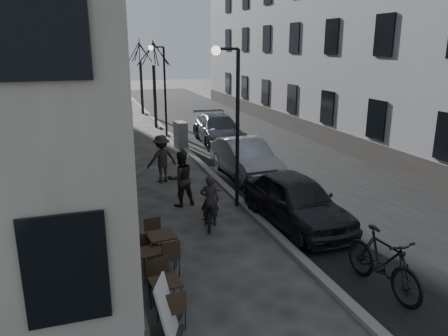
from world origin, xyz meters
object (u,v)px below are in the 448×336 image
sign_board (168,316)px  utility_cabinet (181,135)px  bistro_set_b (151,261)px  car_mid (246,158)px  streetlamp_far (162,81)px  pedestrian_mid (162,159)px  bicycle (210,210)px  tree_near (153,52)px  tree_far (140,51)px  streetlamp_near (232,110)px  car_near (296,200)px  pedestrian_near (181,179)px  car_far (218,129)px  bistro_set_c (162,246)px  pedestrian_far (109,145)px  moped (383,262)px  bistro_set_a (166,294)px

sign_board → utility_cabinet: bearing=99.4°
bistro_set_b → car_mid: (4.86, 6.72, 0.34)m
streetlamp_far → pedestrian_mid: 9.06m
streetlamp_far → sign_board: bearing=-100.4°
bicycle → tree_near: bearing=-75.3°
tree_far → bicycle: bearing=-93.1°
streetlamp_near → car_near: 3.37m
pedestrian_near → pedestrian_mid: (-0.12, 2.77, -0.00)m
utility_cabinet → tree_near: bearing=87.1°
bicycle → bistro_set_b: bearing=68.4°
pedestrian_mid → car_far: pedestrian_mid is taller
bistro_set_c → pedestrian_far: bearing=86.8°
streetlamp_near → tree_near: bearing=89.7°
bicycle → pedestrian_near: 1.95m
bistro_set_c → pedestrian_mid: 6.70m
car_near → pedestrian_mid: bearing=114.6°
tree_near → pedestrian_far: tree_near is taller
sign_board → moped: bearing=25.1°
streetlamp_near → utility_cabinet: size_ratio=3.74×
sign_board → car_near: 6.08m
pedestrian_near → streetlamp_far: bearing=-106.4°
pedestrian_near → moped: bearing=105.8°
bistro_set_a → car_mid: 9.51m
tree_near → pedestrian_near: size_ratio=3.10×
bistro_set_b → car_mid: 8.30m
bicycle → pedestrian_mid: 4.67m
streetlamp_near → pedestrian_near: streetlamp_near is taller
bicycle → pedestrian_mid: size_ratio=0.96×
streetlamp_far → pedestrian_mid: streetlamp_far is taller
bistro_set_b → pedestrian_mid: size_ratio=0.76×
sign_board → moped: (4.67, 0.16, 0.20)m
tree_near → bicycle: bearing=-94.2°
sign_board → streetlamp_far: bearing=102.7°
streetlamp_far → bistro_set_b: 16.27m
car_far → tree_near: bearing=116.5°
streetlamp_far → bistro_set_b: size_ratio=3.66×
streetlamp_near → tree_far: (0.07, 21.00, 1.50)m
streetlamp_far → bistro_set_a: size_ratio=3.55×
tree_near → pedestrian_near: tree_near is taller
streetlamp_near → tree_far: size_ratio=0.89×
sign_board → pedestrian_mid: bearing=103.2°
car_far → moped: bearing=-90.5°
bistro_set_a → moped: moped is taller
utility_cabinet → moped: utility_cabinet is taller
bistro_set_a → bistro_set_b: bearing=86.4°
tree_far → utility_cabinet: 12.93m
pedestrian_mid → moped: size_ratio=0.81×
car_near → car_far: 11.34m
pedestrian_near → pedestrian_mid: bearing=-96.3°
bistro_set_c → utility_cabinet: bearing=68.8°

